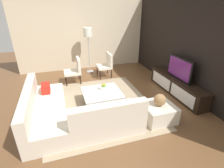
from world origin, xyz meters
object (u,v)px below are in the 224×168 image
object	(u,v)px
accent_chair_near	(75,69)
decorative_ball	(160,100)
floor_lamp	(88,35)
media_console	(176,86)
television	(180,68)
accent_chair_far	(106,63)
ottoman	(158,112)
fruit_bowl	(104,87)
coffee_table	(102,98)
sectional_couch	(68,114)

from	to	relation	value
accent_chair_near	decorative_ball	size ratio (longest dim) A/B	3.14
floor_lamp	decorative_ball	bearing A→B (deg)	14.52
media_console	floor_lamp	xyz separation A→B (m)	(-2.63, -2.14, 1.19)
television	accent_chair_far	distance (m)	2.60
accent_chair_near	floor_lamp	world-z (taller)	floor_lamp
ottoman	decorative_ball	world-z (taller)	decorative_ball
media_console	accent_chair_far	xyz separation A→B (m)	(-2.01, -1.62, 0.24)
media_console	accent_chair_near	bearing A→B (deg)	-122.34
ottoman	fruit_bowl	size ratio (longest dim) A/B	2.50
decorative_ball	accent_chair_near	bearing A→B (deg)	-149.85
coffee_table	accent_chair_near	world-z (taller)	accent_chair_near
television	decorative_ball	distance (m)	1.57
ottoman	floor_lamp	bearing A→B (deg)	-165.48
accent_chair_near	fruit_bowl	size ratio (longest dim) A/B	3.11
television	decorative_ball	bearing A→B (deg)	-51.41
accent_chair_near	fruit_bowl	distance (m)	1.61
sectional_couch	accent_chair_near	world-z (taller)	accent_chair_near
floor_lamp	ottoman	size ratio (longest dim) A/B	2.45
accent_chair_far	floor_lamp	bearing A→B (deg)	-143.81
sectional_couch	ottoman	xyz separation A→B (m)	(0.46, 2.02, -0.08)
sectional_couch	floor_lamp	size ratio (longest dim) A/B	1.41
television	accent_chair_far	xyz separation A→B (m)	(-2.01, -1.62, -0.33)
coffee_table	floor_lamp	world-z (taller)	floor_lamp
floor_lamp	accent_chair_far	bearing A→B (deg)	39.99
fruit_bowl	television	bearing A→B (deg)	82.76
coffee_table	fruit_bowl	xyz separation A→B (m)	(-0.18, 0.10, 0.23)
television	sectional_couch	distance (m)	3.32
television	decorative_ball	world-z (taller)	television
media_console	floor_lamp	bearing A→B (deg)	-140.84
sectional_couch	accent_chair_far	world-z (taller)	accent_chair_far
media_console	floor_lamp	distance (m)	3.59
sectional_couch	decorative_ball	size ratio (longest dim) A/B	8.72
accent_chair_near	ottoman	bearing A→B (deg)	35.79
sectional_couch	decorative_ball	world-z (taller)	sectional_couch
coffee_table	accent_chair_near	size ratio (longest dim) A/B	1.15
fruit_bowl	accent_chair_far	distance (m)	1.82
television	coffee_table	world-z (taller)	television
decorative_ball	ottoman	bearing A→B (deg)	0.00
sectional_couch	floor_lamp	distance (m)	3.52
coffee_table	decorative_ball	bearing A→B (deg)	45.58
accent_chair_near	decorative_ball	world-z (taller)	accent_chair_near
media_console	ottoman	bearing A→B (deg)	-51.40
accent_chair_near	fruit_bowl	bearing A→B (deg)	27.66
coffee_table	ottoman	bearing A→B (deg)	45.58
coffee_table	accent_chair_far	xyz separation A→B (m)	(-1.91, 0.68, 0.29)
floor_lamp	accent_chair_far	size ratio (longest dim) A/B	1.97
media_console	decorative_ball	distance (m)	1.57
sectional_couch	accent_chair_far	xyz separation A→B (m)	(-2.52, 1.61, 0.21)
coffee_table	ottoman	world-z (taller)	ottoman
accent_chair_near	ottoman	xyz separation A→B (m)	(2.74, 1.59, -0.29)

